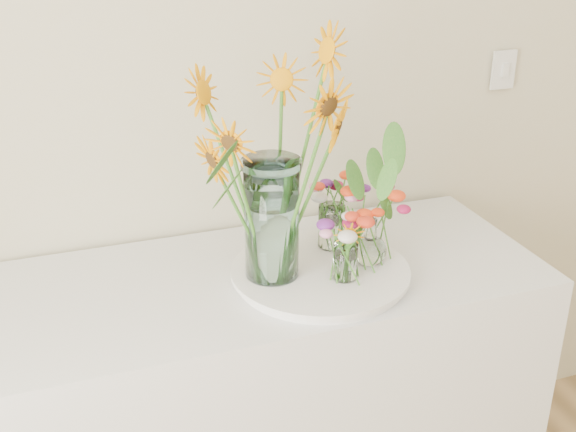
% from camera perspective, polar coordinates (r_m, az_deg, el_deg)
% --- Properties ---
extents(counter, '(1.40, 0.60, 0.90)m').
position_cam_1_polar(counter, '(2.13, -0.91, -15.12)').
color(counter, white).
rests_on(counter, ground_plane).
extents(tray, '(0.43, 0.43, 0.02)m').
position_cam_1_polar(tray, '(1.85, 2.56, -4.64)').
color(tray, white).
rests_on(tray, counter).
extents(mason_jar, '(0.15, 0.15, 0.31)m').
position_cam_1_polar(mason_jar, '(1.74, -1.30, -0.27)').
color(mason_jar, '#A2CBCF').
rests_on(mason_jar, tray).
extents(sunflower_bouquet, '(0.72, 0.72, 0.62)m').
position_cam_1_polar(sunflower_bouquet, '(1.69, -1.34, 4.48)').
color(sunflower_bouquet, orange).
rests_on(sunflower_bouquet, tray).
extents(small_vase_a, '(0.06, 0.06, 0.10)m').
position_cam_1_polar(small_vase_a, '(1.78, 4.54, -3.59)').
color(small_vase_a, white).
rests_on(small_vase_a, tray).
extents(wildflower_posy_a, '(0.20, 0.20, 0.19)m').
position_cam_1_polar(wildflower_posy_a, '(1.76, 4.59, -2.29)').
color(wildflower_posy_a, '#FF4016').
rests_on(wildflower_posy_a, tray).
extents(small_vase_b, '(0.09, 0.09, 0.12)m').
position_cam_1_polar(small_vase_b, '(1.86, 6.52, -2.02)').
color(small_vase_b, white).
rests_on(small_vase_b, tray).
extents(wildflower_posy_b, '(0.23, 0.23, 0.21)m').
position_cam_1_polar(wildflower_posy_b, '(1.84, 6.59, -0.76)').
color(wildflower_posy_b, '#FF4016').
rests_on(wildflower_posy_b, tray).
extents(small_vase_c, '(0.08, 0.08, 0.12)m').
position_cam_1_polar(small_vase_c, '(1.93, 3.45, -0.87)').
color(small_vase_c, white).
rests_on(small_vase_c, tray).
extents(wildflower_posy_c, '(0.20, 0.20, 0.21)m').
position_cam_1_polar(wildflower_posy_c, '(1.91, 3.49, 0.35)').
color(wildflower_posy_c, '#FF4016').
rests_on(wildflower_posy_c, tray).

